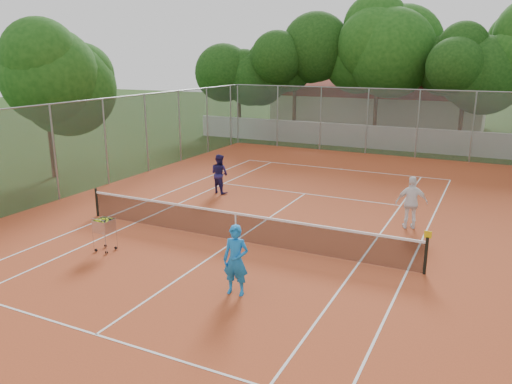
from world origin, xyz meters
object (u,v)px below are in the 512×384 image
at_px(clubhouse, 379,102).
at_px(player_far_right, 412,203).
at_px(player_far_left, 219,174).
at_px(ball_hopper, 105,234).
at_px(tennis_net, 236,226).
at_px(player_near, 236,260).

height_order(clubhouse, player_far_right, clubhouse).
xyz_separation_m(clubhouse, player_far_left, (-1.45, -24.10, -1.31)).
relative_size(player_far_left, ball_hopper, 1.55).
xyz_separation_m(tennis_net, player_near, (1.81, -3.34, 0.42)).
xyz_separation_m(player_near, ball_hopper, (-5.00, 0.77, -0.35)).
relative_size(player_near, player_far_left, 1.05).
bearing_deg(clubhouse, player_far_left, -93.44).
bearing_deg(tennis_net, player_far_right, 37.55).
distance_m(tennis_net, player_far_left, 6.01).
distance_m(player_near, player_far_right, 7.76).
bearing_deg(player_near, ball_hopper, 164.27).
bearing_deg(clubhouse, player_far_right, -74.69).
bearing_deg(clubhouse, player_near, -83.28).
height_order(tennis_net, player_near, player_near).
relative_size(clubhouse, ball_hopper, 14.69).
bearing_deg(tennis_net, ball_hopper, -141.09).
bearing_deg(player_far_right, player_far_left, -27.18).
bearing_deg(player_far_left, tennis_net, 139.73).
height_order(player_far_left, ball_hopper, player_far_left).
bearing_deg(ball_hopper, clubhouse, 78.83).
bearing_deg(player_near, tennis_net, 111.42).
bearing_deg(ball_hopper, tennis_net, 29.89).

